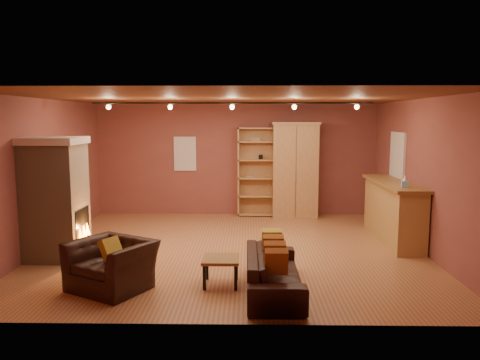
{
  "coord_description": "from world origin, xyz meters",
  "views": [
    {
      "loc": [
        0.3,
        -8.54,
        2.44
      ],
      "look_at": [
        0.15,
        0.2,
        1.28
      ],
      "focal_mm": 35.0,
      "sensor_mm": 36.0,
      "label": 1
    }
  ],
  "objects_px": {
    "armchair": "(111,257)",
    "bar_counter": "(393,211)",
    "coffee_table": "(221,262)",
    "loveseat": "(274,265)",
    "bookcase": "(256,171)",
    "fireplace": "(56,198)",
    "armoire": "(295,170)"
  },
  "relations": [
    {
      "from": "armoire",
      "to": "loveseat",
      "type": "bearing_deg",
      "value": -98.79
    },
    {
      "from": "bar_counter",
      "to": "loveseat",
      "type": "height_order",
      "value": "bar_counter"
    },
    {
      "from": "fireplace",
      "to": "bar_counter",
      "type": "distance_m",
      "value": 6.39
    },
    {
      "from": "bar_counter",
      "to": "armchair",
      "type": "xyz_separation_m",
      "value": [
        -4.86,
        -2.78,
        -0.13
      ]
    },
    {
      "from": "fireplace",
      "to": "armoire",
      "type": "distance_m",
      "value": 5.73
    },
    {
      "from": "fireplace",
      "to": "loveseat",
      "type": "xyz_separation_m",
      "value": [
        3.7,
        -1.56,
        -0.67
      ]
    },
    {
      "from": "bookcase",
      "to": "armoire",
      "type": "height_order",
      "value": "armoire"
    },
    {
      "from": "armchair",
      "to": "bar_counter",
      "type": "bearing_deg",
      "value": 58.82
    },
    {
      "from": "bookcase",
      "to": "bar_counter",
      "type": "relative_size",
      "value": 0.89
    },
    {
      "from": "bar_counter",
      "to": "coffee_table",
      "type": "distance_m",
      "value": 4.2
    },
    {
      "from": "bar_counter",
      "to": "armchair",
      "type": "bearing_deg",
      "value": -150.24
    },
    {
      "from": "fireplace",
      "to": "loveseat",
      "type": "relative_size",
      "value": 1.1
    },
    {
      "from": "coffee_table",
      "to": "armchair",
      "type": "bearing_deg",
      "value": -173.0
    },
    {
      "from": "fireplace",
      "to": "coffee_table",
      "type": "relative_size",
      "value": 3.93
    },
    {
      "from": "bookcase",
      "to": "armoire",
      "type": "distance_m",
      "value": 0.98
    },
    {
      "from": "bar_counter",
      "to": "loveseat",
      "type": "distance_m",
      "value": 3.82
    },
    {
      "from": "armchair",
      "to": "loveseat",
      "type": "bearing_deg",
      "value": 27.49
    },
    {
      "from": "loveseat",
      "to": "bar_counter",
      "type": "bearing_deg",
      "value": -42.06
    },
    {
      "from": "fireplace",
      "to": "loveseat",
      "type": "height_order",
      "value": "fireplace"
    },
    {
      "from": "bar_counter",
      "to": "armchair",
      "type": "height_order",
      "value": "bar_counter"
    },
    {
      "from": "loveseat",
      "to": "armchair",
      "type": "distance_m",
      "value": 2.32
    },
    {
      "from": "bookcase",
      "to": "coffee_table",
      "type": "relative_size",
      "value": 4.11
    },
    {
      "from": "coffee_table",
      "to": "bookcase",
      "type": "bearing_deg",
      "value": 83.34
    },
    {
      "from": "bookcase",
      "to": "loveseat",
      "type": "distance_m",
      "value": 5.34
    },
    {
      "from": "loveseat",
      "to": "coffee_table",
      "type": "xyz_separation_m",
      "value": [
        -0.76,
        0.25,
        -0.04
      ]
    },
    {
      "from": "bookcase",
      "to": "fireplace",
      "type": "bearing_deg",
      "value": -133.41
    },
    {
      "from": "bookcase",
      "to": "loveseat",
      "type": "bearing_deg",
      "value": -88.14
    },
    {
      "from": "bar_counter",
      "to": "coffee_table",
      "type": "bearing_deg",
      "value": -141.91
    },
    {
      "from": "armoire",
      "to": "coffee_table",
      "type": "relative_size",
      "value": 4.35
    },
    {
      "from": "loveseat",
      "to": "coffee_table",
      "type": "distance_m",
      "value": 0.8
    },
    {
      "from": "fireplace",
      "to": "armoire",
      "type": "xyz_separation_m",
      "value": [
        4.49,
        3.55,
        0.12
      ]
    },
    {
      "from": "bookcase",
      "to": "bar_counter",
      "type": "height_order",
      "value": "bookcase"
    }
  ]
}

